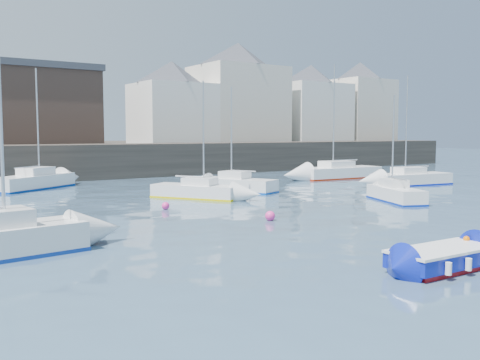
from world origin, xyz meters
TOP-DOWN VIEW (x-y plane):
  - water at (0.00, 0.00)m, footprint 220.00×220.00m
  - quay_wall at (0.00, 35.00)m, footprint 90.00×5.00m
  - land_strip at (0.00, 53.00)m, footprint 90.00×32.00m
  - bldg_east_a at (20.00, 42.00)m, footprint 13.36×13.36m
  - bldg_east_b at (31.00, 41.50)m, footprint 11.88×11.88m
  - bldg_east_c at (40.00, 41.50)m, footprint 11.14×11.14m
  - bldg_east_d at (11.00, 41.50)m, footprint 11.14×11.14m
  - warehouse at (-6.00, 43.00)m, footprint 16.40×10.40m
  - blue_dinghy at (-2.33, -2.00)m, footprint 3.53×1.89m
  - sailboat_b at (0.21, 17.10)m, footprint 4.45×5.60m
  - sailboat_c at (9.00, 9.17)m, footprint 3.23×4.92m
  - sailboat_d at (18.03, 15.17)m, footprint 6.75×3.07m
  - sailboat_f at (4.42, 18.85)m, footprint 3.73×5.71m
  - sailboat_g at (17.72, 22.61)m, footprint 7.94×2.95m
  - sailboat_h at (-6.77, 28.33)m, footprint 6.68×5.59m
  - buoy_near at (-1.12, 7.88)m, footprint 0.46×0.46m
  - buoy_mid at (8.71, 8.31)m, footprint 0.45×0.45m
  - buoy_far at (-3.49, 13.80)m, footprint 0.41×0.41m

SIDE VIEW (x-z plane):
  - water at x=0.00m, z-range 0.00..0.00m
  - buoy_near at x=-1.12m, z-range -0.23..0.23m
  - buoy_mid at x=8.71m, z-range -0.23..0.23m
  - buoy_far at x=-3.49m, z-range -0.20..0.20m
  - blue_dinghy at x=-2.33m, z-range 0.04..0.70m
  - sailboat_b at x=0.21m, z-range -3.09..4.01m
  - sailboat_c at x=9.00m, z-range -2.62..3.57m
  - sailboat_f at x=4.42m, z-range -3.05..4.05m
  - sailboat_d at x=18.03m, z-range -3.64..4.65m
  - sailboat_h at x=-6.77m, z-range -3.73..4.85m
  - sailboat_g at x=17.72m, z-range -4.38..5.51m
  - land_strip at x=0.00m, z-range 0.00..2.80m
  - quay_wall at x=0.00m, z-range 0.00..3.00m
  - warehouse at x=-6.00m, z-range 2.82..10.42m
  - bldg_east_d at x=11.00m, z-range 2.89..11.84m
  - bldg_east_b at x=31.00m, z-range 2.89..12.84m
  - bldg_east_c at x=40.00m, z-range 2.90..13.85m
  - bldg_east_a at x=20.00m, z-range 2.91..14.71m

